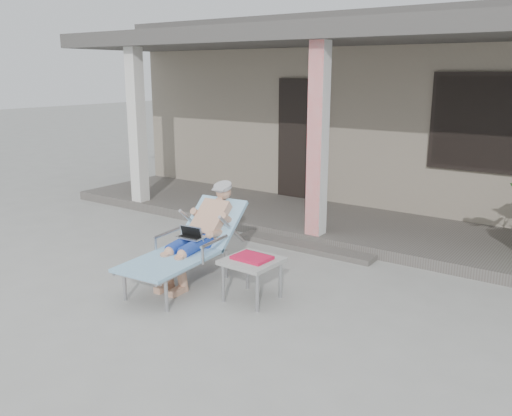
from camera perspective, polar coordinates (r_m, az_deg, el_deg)
The scene contains 7 objects.
ground at distance 6.03m, azimuth -3.79°, elevation -8.93°, with size 60.00×60.00×0.00m, color #9E9E99.
house at distance 11.38m, azimuth 17.25°, elevation 10.04°, with size 10.40×5.40×3.30m.
porch_deck at distance 8.42m, azimuth 9.04°, elevation -1.77°, with size 10.00×2.00×0.15m, color #605B56.
porch_overhang at distance 8.07m, azimuth 9.64°, elevation 17.01°, with size 10.00×2.30×2.85m.
porch_step at distance 7.46m, azimuth 5.13°, elevation -4.06°, with size 2.00×0.30×0.07m, color #605B56.
lounger at distance 6.20m, azimuth -6.66°, elevation -1.44°, with size 0.79×1.79×1.14m.
side_table at distance 5.71m, azimuth -0.41°, elevation -5.81°, with size 0.57×0.57×0.49m.
Camera 1 is at (3.49, -4.31, 2.36)m, focal length 38.00 mm.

